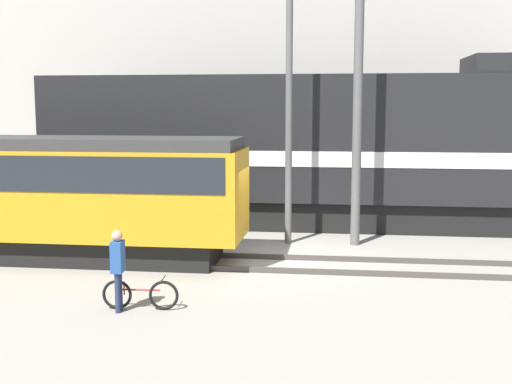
% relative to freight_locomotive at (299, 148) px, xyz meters
% --- Properties ---
extents(ground_plane, '(120.00, 120.00, 0.00)m').
position_rel_freight_locomotive_xyz_m(ground_plane, '(-0.12, -5.14, -2.69)').
color(ground_plane, gray).
extents(track_near, '(60.00, 1.50, 0.14)m').
position_rel_freight_locomotive_xyz_m(track_near, '(-0.12, -5.76, -2.62)').
color(track_near, '#47423D').
rests_on(track_near, ground).
extents(track_far, '(60.00, 1.51, 0.14)m').
position_rel_freight_locomotive_xyz_m(track_far, '(-0.12, -0.00, -2.62)').
color(track_far, '#47423D').
rests_on(track_far, ground).
extents(building_backdrop, '(33.73, 6.00, 11.95)m').
position_rel_freight_locomotive_xyz_m(building_backdrop, '(-0.12, 7.50, 3.28)').
color(building_backdrop, '#B7B2A8').
rests_on(building_backdrop, ground).
extents(freight_locomotive, '(17.22, 3.04, 5.74)m').
position_rel_freight_locomotive_xyz_m(freight_locomotive, '(0.00, 0.00, 0.00)').
color(freight_locomotive, black).
rests_on(freight_locomotive, ground).
extents(streetcar, '(11.71, 2.54, 3.31)m').
position_rel_freight_locomotive_xyz_m(streetcar, '(-6.95, -5.76, -0.80)').
color(streetcar, black).
rests_on(streetcar, ground).
extents(bicycle, '(1.58, 0.44, 0.68)m').
position_rel_freight_locomotive_xyz_m(bicycle, '(-2.62, -9.70, -2.38)').
color(bicycle, black).
rests_on(bicycle, ground).
extents(person, '(0.24, 0.37, 1.68)m').
position_rel_freight_locomotive_xyz_m(person, '(-3.02, -9.88, -1.67)').
color(person, '#232D4C').
rests_on(person, ground).
extents(utility_pole_left, '(0.20, 0.20, 7.83)m').
position_rel_freight_locomotive_xyz_m(utility_pole_left, '(-0.13, -2.88, 1.23)').
color(utility_pole_left, '#595959').
rests_on(utility_pole_left, ground).
extents(utility_pole_center, '(0.27, 0.27, 8.68)m').
position_rel_freight_locomotive_xyz_m(utility_pole_center, '(1.88, -2.88, 1.65)').
color(utility_pole_center, '#595959').
rests_on(utility_pole_center, ground).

